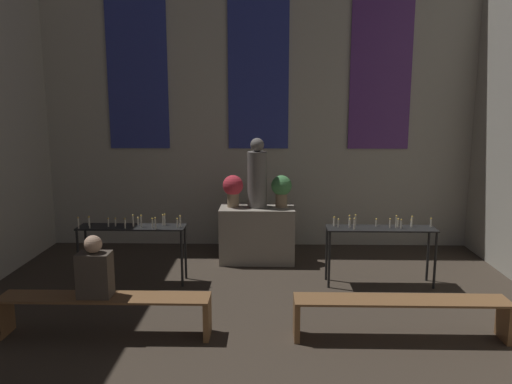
% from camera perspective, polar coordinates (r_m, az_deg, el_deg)
% --- Properties ---
extents(wall_back, '(7.76, 0.16, 5.53)m').
position_cam_1_polar(wall_back, '(8.92, 0.28, 11.62)').
color(wall_back, '#B2AD9E').
rests_on(wall_back, ground_plane).
extents(altar, '(1.20, 0.68, 0.90)m').
position_cam_1_polar(altar, '(8.21, 0.13, -4.79)').
color(altar, gray).
rests_on(altar, ground_plane).
extents(statue, '(0.31, 0.31, 1.12)m').
position_cam_1_polar(statue, '(8.01, 0.14, 1.85)').
color(statue, slate).
rests_on(statue, altar).
extents(flower_vase_left, '(0.33, 0.33, 0.52)m').
position_cam_1_polar(flower_vase_left, '(8.06, -2.65, 0.45)').
color(flower_vase_left, '#937A5B').
rests_on(flower_vase_left, altar).
extents(flower_vase_right, '(0.33, 0.33, 0.52)m').
position_cam_1_polar(flower_vase_right, '(8.04, 2.93, 0.43)').
color(flower_vase_right, '#937A5B').
rests_on(flower_vase_right, altar).
extents(candle_rack_left, '(1.53, 0.37, 1.01)m').
position_cam_1_polar(candle_rack_left, '(7.37, -13.97, -4.66)').
color(candle_rack_left, black).
rests_on(candle_rack_left, ground_plane).
extents(candle_rack_right, '(1.53, 0.37, 1.01)m').
position_cam_1_polar(candle_rack_right, '(7.29, 14.02, -4.83)').
color(candle_rack_right, black).
rests_on(candle_rack_right, ground_plane).
extents(pew_back_left, '(2.34, 0.36, 0.46)m').
position_cam_1_polar(pew_back_left, '(5.93, -16.88, -12.38)').
color(pew_back_left, brown).
rests_on(pew_back_left, ground_plane).
extents(pew_back_right, '(2.34, 0.36, 0.46)m').
position_cam_1_polar(pew_back_right, '(5.83, 16.21, -12.72)').
color(pew_back_right, brown).
rests_on(pew_back_right, ground_plane).
extents(person_seated, '(0.36, 0.24, 0.70)m').
position_cam_1_polar(person_seated, '(5.81, -17.97, -8.50)').
color(person_seated, '#4C4238').
rests_on(person_seated, pew_back_left).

